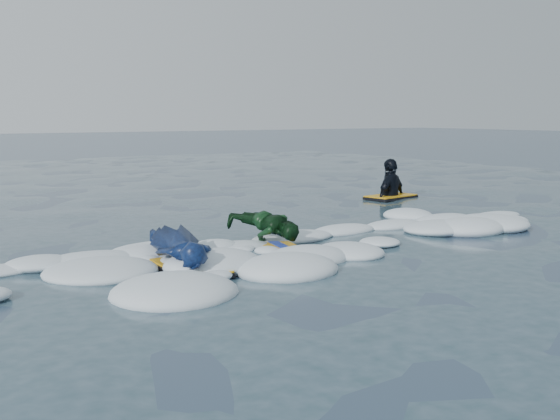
% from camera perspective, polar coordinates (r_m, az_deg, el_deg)
% --- Properties ---
extents(ground, '(120.00, 120.00, 0.00)m').
position_cam_1_polar(ground, '(8.14, 0.84, -4.69)').
color(ground, '#1B3042').
rests_on(ground, ground).
extents(foam_band, '(12.00, 3.10, 0.30)m').
position_cam_1_polar(foam_band, '(9.00, -2.81, -3.48)').
color(foam_band, white).
rests_on(foam_band, ground).
extents(prone_woman_unit, '(0.96, 1.77, 0.44)m').
position_cam_1_polar(prone_woman_unit, '(8.13, -7.99, -3.17)').
color(prone_woman_unit, black).
rests_on(prone_woman_unit, ground).
extents(prone_child_unit, '(0.70, 1.26, 0.47)m').
position_cam_1_polar(prone_child_unit, '(9.42, -0.92, -1.50)').
color(prone_child_unit, black).
rests_on(prone_child_unit, ground).
extents(waiting_rider_unit, '(1.22, 0.82, 1.70)m').
position_cam_1_polar(waiting_rider_unit, '(14.79, 8.99, 0.89)').
color(waiting_rider_unit, black).
rests_on(waiting_rider_unit, ground).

